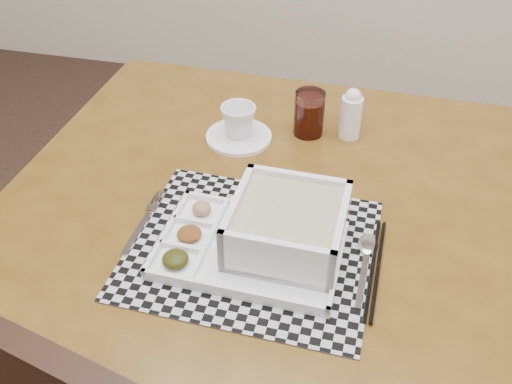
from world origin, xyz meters
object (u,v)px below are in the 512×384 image
dining_table (263,236)px  serving_tray (278,232)px  cup (238,121)px  juice_glass (309,115)px  creamer_bottle (351,114)px

dining_table → serving_tray: size_ratio=3.30×
cup → serving_tray: bearing=-78.1°
dining_table → cup: bearing=116.3°
dining_table → juice_glass: size_ratio=10.28×
dining_table → creamer_bottle: 0.35m
serving_tray → creamer_bottle: bearing=78.2°
creamer_bottle → juice_glass: bearing=-173.2°
creamer_bottle → serving_tray: bearing=-101.8°
creamer_bottle → cup: bearing=-163.4°
juice_glass → serving_tray: bearing=-88.7°
juice_glass → creamer_bottle: creamer_bottle is taller
cup → creamer_bottle: (0.24, 0.07, 0.01)m
dining_table → creamer_bottle: (0.13, 0.29, 0.14)m
serving_tray → creamer_bottle: size_ratio=2.70×
dining_table → cup: cup is taller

